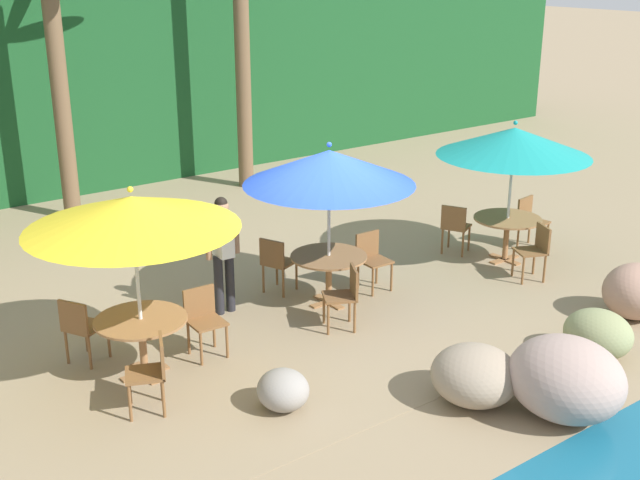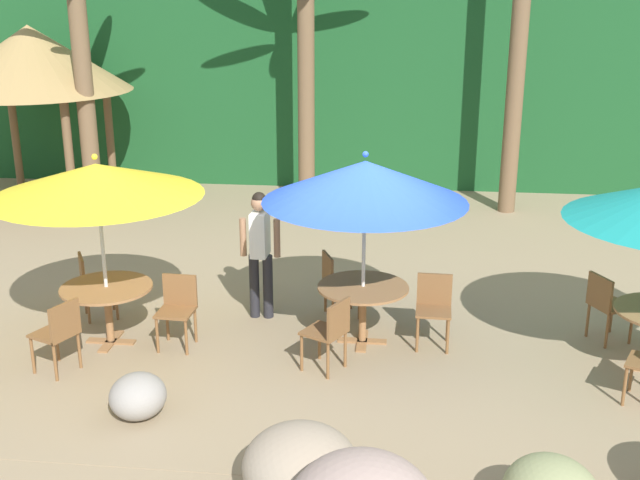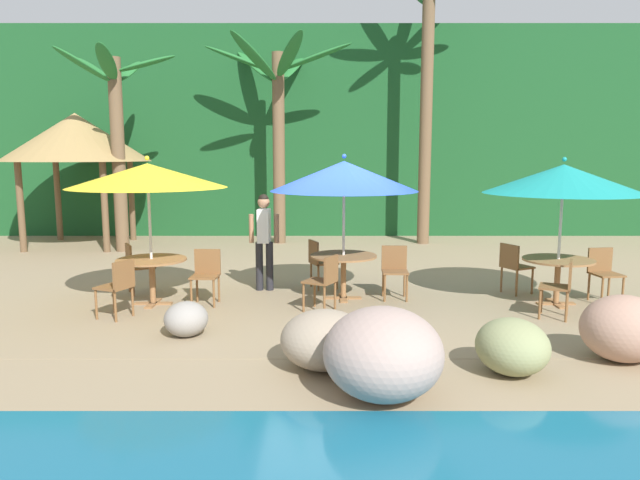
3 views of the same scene
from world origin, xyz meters
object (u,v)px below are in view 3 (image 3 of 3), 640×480
object	(u,v)px
chair_yellow_seaward	(207,272)
chair_teal_left	(562,284)
chair_yellow_left	(119,284)
palm_tree_second	(278,105)
chair_yellow_inland	(137,264)
chair_blue_left	(325,279)
umbrella_yellow	(149,176)
dining_table_blue	(344,262)
umbrella_teal	(564,179)
dining_table_yellow	(152,267)
palapa_hut	(77,138)
umbrella_blue	(345,176)
chair_blue_inland	(320,260)
chair_blue_seaward	(395,268)
dining_table_teal	(559,267)
chair_teal_seaward	(604,270)
palm_tree_third	(429,59)
chair_teal_inland	(514,265)
palm_tree_nearest	(117,121)

from	to	relation	value
chair_yellow_seaward	chair_teal_left	world-z (taller)	same
chair_yellow_left	palm_tree_second	world-z (taller)	palm_tree_second
chair_yellow_inland	chair_blue_left	bearing A→B (deg)	-19.55
umbrella_yellow	dining_table_blue	world-z (taller)	umbrella_yellow
dining_table_blue	umbrella_teal	xyz separation A→B (m)	(3.39, -0.36, 1.38)
dining_table_yellow	dining_table_blue	distance (m)	3.08
chair_yellow_seaward	palm_tree_second	distance (m)	7.23
dining_table_yellow	palm_tree_second	bearing A→B (deg)	76.72
palapa_hut	umbrella_blue	bearing A→B (deg)	-40.69
chair_yellow_inland	chair_teal_left	size ratio (longest dim) A/B	1.00
chair_yellow_inland	chair_blue_inland	size ratio (longest dim) A/B	1.00
umbrella_yellow	palapa_hut	size ratio (longest dim) A/B	0.66
umbrella_yellow	chair_blue_seaward	distance (m)	4.23
dining_table_yellow	palapa_hut	distance (m)	7.38
chair_blue_inland	dining_table_yellow	bearing A→B (deg)	-157.33
chair_blue_left	chair_blue_seaward	bearing A→B (deg)	36.21
dining_table_blue	chair_teal_left	size ratio (longest dim) A/B	1.26
palapa_hut	chair_yellow_left	bearing A→B (deg)	-64.17
umbrella_blue	palapa_hut	distance (m)	8.80
dining_table_blue	chair_blue_seaward	distance (m)	0.86
chair_blue_left	dining_table_teal	world-z (taller)	chair_blue_left
chair_yellow_inland	palm_tree_second	size ratio (longest dim) A/B	0.16
umbrella_blue	umbrella_teal	distance (m)	3.41
chair_teal_left	chair_blue_left	bearing A→B (deg)	173.66
umbrella_blue	chair_teal_seaward	bearing A→B (deg)	-2.10
umbrella_yellow	palm_tree_third	bearing A→B (deg)	49.78
umbrella_yellow	dining_table_yellow	bearing A→B (deg)	174.64
chair_teal_inland	umbrella_teal	bearing A→B (deg)	-57.18
chair_blue_inland	palapa_hut	world-z (taller)	palapa_hut
umbrella_yellow	chair_teal_seaward	bearing A→B (deg)	1.59
palapa_hut	umbrella_teal	bearing A→B (deg)	-31.21
chair_blue_seaward	palm_tree_third	world-z (taller)	palm_tree_third
chair_yellow_left	chair_teal_seaward	size ratio (longest dim) A/B	1.00
umbrella_yellow	umbrella_blue	world-z (taller)	umbrella_blue
umbrella_yellow	chair_blue_seaward	world-z (taller)	umbrella_yellow
chair_yellow_inland	palapa_hut	size ratio (longest dim) A/B	0.23
palm_tree_third	umbrella_yellow	bearing A→B (deg)	-130.22
chair_yellow_seaward	dining_table_teal	distance (m)	5.60
umbrella_yellow	chair_blue_seaward	bearing A→B (deg)	6.09
chair_yellow_inland	chair_blue_inland	bearing A→B (deg)	7.33
chair_blue_left	chair_yellow_inland	bearing A→B (deg)	160.45
umbrella_teal	palm_tree_nearest	xyz separation A→B (m)	(-8.69, 5.20, 1.17)
chair_teal_seaward	umbrella_blue	bearing A→B (deg)	177.90
chair_blue_seaward	chair_teal_seaward	xyz separation A→B (m)	(3.37, -0.22, 0.00)
palapa_hut	chair_teal_left	bearing A→B (deg)	-35.21
chair_blue_left	palm_tree_nearest	distance (m)	7.98
dining_table_blue	chair_blue_left	xyz separation A→B (m)	(-0.32, -0.79, -0.10)
umbrella_blue	chair_teal_inland	size ratio (longest dim) A/B	2.76
umbrella_yellow	umbrella_teal	xyz separation A→B (m)	(6.45, -0.01, -0.05)
chair_blue_left	chair_teal_inland	xyz separation A→B (m)	(3.24, 1.15, 0.00)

